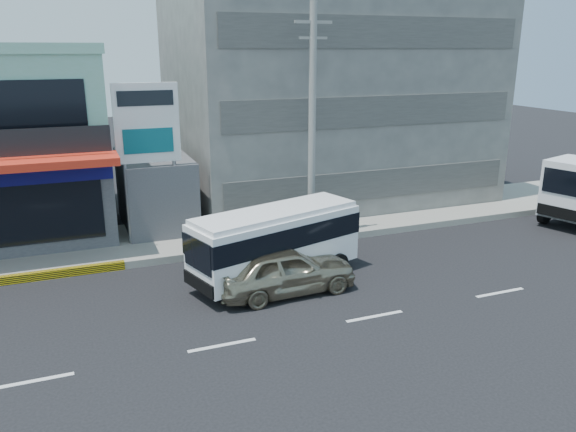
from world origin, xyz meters
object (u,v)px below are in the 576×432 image
object	(u,v)px
billboard	(148,132)
sedan	(285,270)
concrete_building	(324,71)
utility_pole_near	(312,125)
minibus	(276,239)
satellite_dish	(156,157)

from	to	relation	value
billboard	sedan	distance (m)	8.38
concrete_building	sedan	bearing A→B (deg)	-119.79
concrete_building	billboard	world-z (taller)	concrete_building
concrete_building	utility_pole_near	world-z (taller)	concrete_building
utility_pole_near	minibus	bearing A→B (deg)	-130.00
utility_pole_near	satellite_dish	bearing A→B (deg)	149.04
satellite_dish	sedan	bearing A→B (deg)	-69.97
satellite_dish	minibus	xyz separation A→B (m)	(3.10, -7.06, -1.97)
sedan	satellite_dish	bearing A→B (deg)	17.61
satellite_dish	minibus	bearing A→B (deg)	-66.32
concrete_building	minibus	bearing A→B (deg)	-121.97
satellite_dish	utility_pole_near	size ratio (longest dim) A/B	0.15
billboard	sedan	xyz separation A→B (m)	(3.50, -6.43, -4.08)
satellite_dish	sedan	xyz separation A→B (m)	(3.00, -8.23, -2.73)
utility_pole_near	billboard	bearing A→B (deg)	164.52
concrete_building	utility_pole_near	distance (m)	8.79
concrete_building	satellite_dish	xyz separation A→B (m)	(-10.00, -4.00, -3.42)
billboard	sedan	size ratio (longest dim) A/B	1.39
concrete_building	billboard	xyz separation A→B (m)	(-10.50, -5.80, -2.07)
concrete_building	satellite_dish	size ratio (longest dim) A/B	10.67
concrete_building	satellite_dish	bearing A→B (deg)	-158.20
sedan	billboard	bearing A→B (deg)	26.14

